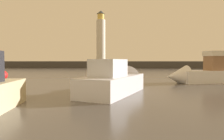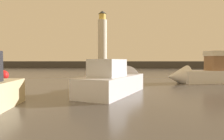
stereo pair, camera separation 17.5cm
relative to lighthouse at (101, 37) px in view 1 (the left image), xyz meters
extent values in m
plane|color=#4C4742|center=(7.94, -30.07, -8.89)|extent=(220.00, 220.00, 0.00)
cube|color=#423F3D|center=(7.94, 0.00, -7.92)|extent=(85.99, 5.88, 1.93)
cylinder|color=silver|center=(0.00, 0.00, -0.94)|extent=(2.59, 2.59, 12.04)
cylinder|color=#F2CC59|center=(0.00, 0.00, 5.93)|extent=(1.94, 1.94, 1.69)
cone|color=#33383D|center=(0.00, 0.00, 7.25)|extent=(2.33, 2.33, 0.96)
cube|color=silver|center=(7.14, -48.08, -8.32)|extent=(4.08, 6.39, 1.14)
cone|color=silver|center=(8.30, -44.72, -8.26)|extent=(2.72, 2.64, 2.18)
cube|color=silver|center=(6.91, -48.76, -7.24)|extent=(2.25, 2.71, 1.03)
cube|color=white|center=(15.86, -40.69, -8.31)|extent=(6.18, 3.50, 1.15)
cone|color=white|center=(12.52, -41.53, -8.25)|extent=(2.36, 2.46, 2.05)
cube|color=#8C6647|center=(16.41, -40.55, -7.06)|extent=(2.16, 1.89, 1.36)
cube|color=silver|center=(16.41, -40.55, -6.14)|extent=(2.38, 2.08, 0.48)
sphere|color=red|center=(-5.30, -39.83, -8.35)|extent=(1.07, 1.07, 1.07)
camera|label=1|loc=(8.11, -61.15, -6.82)|focal=33.75mm
camera|label=2|loc=(8.28, -61.13, -6.82)|focal=33.75mm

